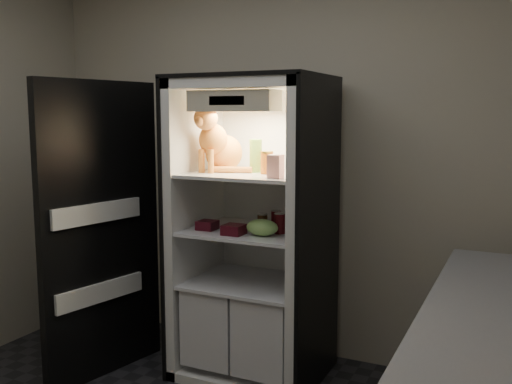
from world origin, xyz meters
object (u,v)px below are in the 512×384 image
(grape_bag, at_px, (262,227))
(cream_carton, at_px, (276,166))
(soda_can_b, at_px, (294,223))
(berry_box_right, at_px, (234,230))
(salsa_jar, at_px, (267,162))
(mayo_tub, at_px, (265,162))
(soda_can_a, at_px, (276,220))
(soda_can_c, at_px, (280,223))
(pepper_jar, at_px, (299,157))
(refrigerator, at_px, (255,250))
(condiment_jar, at_px, (262,220))
(parmesan_shaker, at_px, (256,156))
(berry_box_left, at_px, (207,225))
(tabby_cat, at_px, (218,145))

(grape_bag, bearing_deg, cream_carton, -26.30)
(soda_can_b, relative_size, berry_box_right, 1.02)
(salsa_jar, bearing_deg, mayo_tub, 120.56)
(soda_can_a, xyz_separation_m, soda_can_c, (0.08, -0.13, 0.00))
(pepper_jar, bearing_deg, soda_can_b, -121.29)
(pepper_jar, distance_m, cream_carton, 0.24)
(refrigerator, distance_m, grape_bag, 0.32)
(refrigerator, height_order, soda_can_c, refrigerator)
(grape_bag, bearing_deg, condiment_jar, 114.63)
(salsa_jar, bearing_deg, berry_box_right, -127.04)
(parmesan_shaker, distance_m, pepper_jar, 0.29)
(berry_box_right, bearing_deg, cream_carton, -1.38)
(parmesan_shaker, relative_size, soda_can_b, 1.66)
(mayo_tub, xyz_separation_m, pepper_jar, (0.26, -0.07, 0.04))
(mayo_tub, height_order, cream_carton, cream_carton)
(soda_can_b, distance_m, condiment_jar, 0.26)
(parmesan_shaker, xyz_separation_m, berry_box_left, (-0.25, -0.17, -0.42))
(refrigerator, relative_size, soda_can_a, 16.65)
(pepper_jar, relative_size, berry_box_left, 1.83)
(salsa_jar, distance_m, condiment_jar, 0.39)
(cream_carton, xyz_separation_m, berry_box_left, (-0.49, 0.07, -0.39))
(pepper_jar, distance_m, soda_can_a, 0.43)
(tabby_cat, bearing_deg, soda_can_a, 20.62)
(berry_box_left, height_order, berry_box_right, berry_box_right)
(refrigerator, relative_size, pepper_jar, 9.29)
(pepper_jar, distance_m, condiment_jar, 0.49)
(refrigerator, distance_m, soda_can_a, 0.25)
(soda_can_a, relative_size, soda_can_c, 0.92)
(tabby_cat, xyz_separation_m, pepper_jar, (0.53, 0.03, -0.06))
(pepper_jar, bearing_deg, condiment_jar, 169.05)
(grape_bag, bearing_deg, soda_can_a, 92.80)
(tabby_cat, relative_size, soda_can_c, 3.59)
(cream_carton, bearing_deg, tabby_cat, 157.47)
(soda_can_a, relative_size, soda_can_b, 0.93)
(parmesan_shaker, distance_m, mayo_tub, 0.08)
(soda_can_c, height_order, condiment_jar, soda_can_c)
(refrigerator, relative_size, salsa_jar, 13.80)
(mayo_tub, xyz_separation_m, salsa_jar, (0.07, -0.12, 0.01))
(tabby_cat, relative_size, cream_carton, 3.37)
(mayo_tub, relative_size, soda_can_c, 1.01)
(mayo_tub, xyz_separation_m, berry_box_right, (-0.06, -0.30, -0.38))
(soda_can_c, xyz_separation_m, berry_box_left, (-0.45, -0.08, -0.03))
(parmesan_shaker, bearing_deg, soda_can_b, -8.76)
(pepper_jar, xyz_separation_m, grape_bag, (-0.16, -0.18, -0.40))
(condiment_jar, height_order, berry_box_left, condiment_jar)
(soda_can_b, distance_m, soda_can_c, 0.09)
(tabby_cat, xyz_separation_m, condiment_jar, (0.27, 0.08, -0.47))
(tabby_cat, relative_size, berry_box_right, 3.70)
(condiment_jar, bearing_deg, salsa_jar, -52.45)
(refrigerator, bearing_deg, tabby_cat, -166.10)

